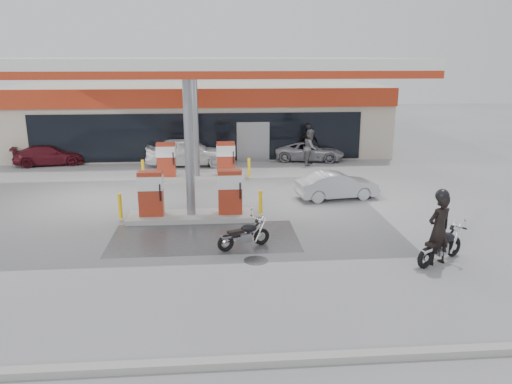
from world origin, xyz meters
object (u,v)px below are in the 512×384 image
biker_main (439,229)px  attendant (310,147)px  main_motorcycle (441,247)px  parked_car_left (50,155)px  biker_walking (308,144)px  parked_motorcycle (245,236)px  pump_island_near (191,200)px  pump_island_far (196,165)px  hatchback_silver (337,185)px  sedan_white (188,152)px  parked_car_right (310,151)px

biker_main → attendant: size_ratio=1.06×
main_motorcycle → parked_car_left: size_ratio=0.48×
attendant → biker_walking: size_ratio=0.98×
parked_motorcycle → attendant: bearing=47.6°
pump_island_near → pump_island_far: same height
biker_main → main_motorcycle: bearing=-166.4°
pump_island_far → main_motorcycle: (7.22, -10.51, -0.25)m
parked_motorcycle → hatchback_silver: (4.12, 5.18, 0.15)m
pump_island_near → hatchback_silver: (5.86, 2.20, -0.16)m
biker_main → biker_walking: 14.46m
sedan_white → attendant: bearing=-94.2°
hatchback_silver → biker_main: bearing=-178.8°
parked_motorcycle → hatchback_silver: bearing=29.0°
pump_island_near → attendant: (6.00, 8.80, 0.25)m
parked_motorcycle → parked_car_left: parked_car_left is taller
parked_motorcycle → biker_main: bearing=-39.7°
biker_main → parked_car_right: size_ratio=0.53×
pump_island_near → parked_car_left: (-7.98, 10.00, -0.17)m
main_motorcycle → sedan_white: sedan_white is taller
biker_main → attendant: 13.46m
pump_island_near → pump_island_far: 6.00m
main_motorcycle → parked_motorcycle: main_motorcycle is taller
biker_main → parked_motorcycle: (-5.32, 1.64, -0.62)m
biker_main → sedan_white: size_ratio=0.46×
parked_motorcycle → parked_car_left: 16.22m
pump_island_far → parked_car_left: (-7.98, 4.00, -0.17)m
pump_island_far → attendant: 6.63m
parked_car_left → parked_motorcycle: bearing=-153.4°
pump_island_far → biker_walking: biker_walking is taller
pump_island_near → parked_motorcycle: (1.74, -2.98, -0.31)m
sedan_white → attendant: size_ratio=2.30×
parked_car_left → biker_walking: bearing=-101.1°
pump_island_near → attendant: size_ratio=2.67×
parked_motorcycle → pump_island_near: bearing=97.8°
biker_walking → attendant: bearing=-91.7°
pump_island_far → main_motorcycle: size_ratio=2.91×
main_motorcycle → parked_motorcycle: (-5.48, 1.53, -0.06)m
pump_island_far → main_motorcycle: pump_island_far is taller
parked_motorcycle → parked_car_right: bearing=48.5°
biker_main → hatchback_silver: biker_main is taller
parked_car_right → attendant: bearing=-178.1°
pump_island_far → parked_motorcycle: size_ratio=3.10×
main_motorcycle → parked_car_right: 14.55m
parked_motorcycle → parked_car_right: parked_car_right is taller
attendant → parked_car_left: attendant is taller
pump_island_near → biker_walking: bearing=58.3°
sedan_white → hatchback_silver: size_ratio=1.32×
parked_car_left → parked_car_right: parked_car_left is taller
pump_island_far → biker_main: biker_main is taller
main_motorcycle → sedan_white: bearing=86.8°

